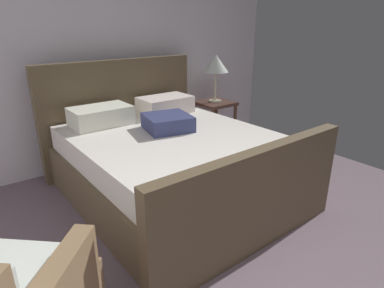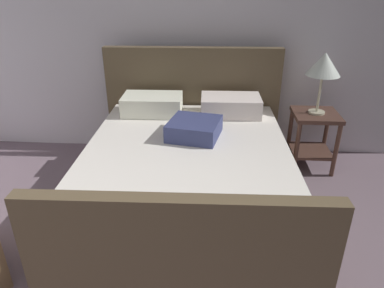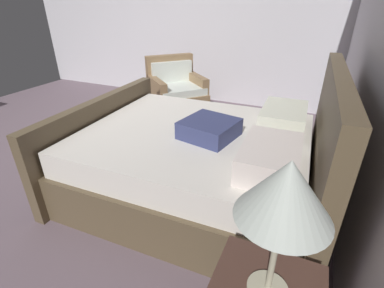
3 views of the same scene
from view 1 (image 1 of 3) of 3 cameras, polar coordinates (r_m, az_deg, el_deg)
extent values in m
cube|color=silver|center=(3.81, -17.51, 16.70)|extent=(4.98, 0.12, 2.73)
cube|color=brown|center=(3.07, -3.33, -5.73)|extent=(1.72, 1.95, 0.40)
cube|color=brown|center=(3.75, -12.30, 5.20)|extent=(1.79, 0.15, 1.20)
cube|color=brown|center=(2.33, 11.12, -9.95)|extent=(1.79, 0.15, 0.78)
cube|color=white|center=(2.95, -3.45, -0.32)|extent=(1.64, 1.89, 0.22)
cube|color=white|center=(3.29, -15.73, 4.78)|extent=(0.57, 0.38, 0.18)
cube|color=silver|center=(3.63, -4.73, 6.90)|extent=(0.57, 0.38, 0.18)
cube|color=navy|center=(3.03, -4.30, 3.82)|extent=(0.47, 0.47, 0.14)
cube|color=#4B3127|center=(4.27, 4.06, 7.19)|extent=(0.44, 0.44, 0.04)
cube|color=#4B3127|center=(4.38, 3.93, 2.09)|extent=(0.40, 0.40, 0.02)
cylinder|color=#4B3127|center=(4.09, 3.65, 2.25)|extent=(0.04, 0.04, 0.56)
cylinder|color=#4B3127|center=(4.34, 7.50, 3.16)|extent=(0.04, 0.04, 0.56)
cylinder|color=#4B3127|center=(4.38, 0.45, 3.50)|extent=(0.04, 0.04, 0.56)
cylinder|color=#4B3127|center=(4.61, 4.23, 4.30)|extent=(0.04, 0.04, 0.56)
cylinder|color=#B7B293|center=(4.26, 4.07, 7.58)|extent=(0.16, 0.16, 0.02)
cylinder|color=#B7B293|center=(4.23, 4.13, 10.09)|extent=(0.02, 0.02, 0.36)
cone|color=silver|center=(4.19, 4.23, 13.95)|extent=(0.32, 0.32, 0.21)
camera|label=2|loc=(1.75, 64.62, 18.50)|focal=32.87mm
camera|label=3|loc=(4.70, 11.76, 20.66)|focal=25.90mm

